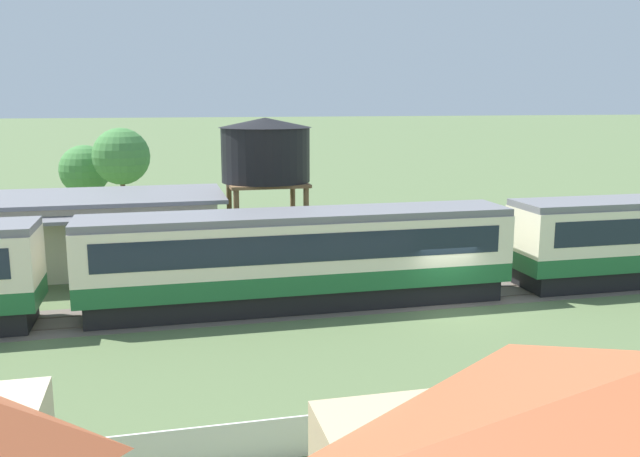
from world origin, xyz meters
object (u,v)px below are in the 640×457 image
at_px(station_building, 84,231).
at_px(yard_tree_1, 85,170).
at_px(water_tower, 265,152).
at_px(yard_tree_2, 121,157).
at_px(passenger_train, 306,254).

bearing_deg(station_building, yard_tree_1, 94.95).
xyz_separation_m(water_tower, yard_tree_2, (-7.71, 10.81, -0.98)).
bearing_deg(yard_tree_2, station_building, -98.73).
relative_size(station_building, yard_tree_1, 2.59).
distance_m(yard_tree_1, yard_tree_2, 4.65).
bearing_deg(yard_tree_1, water_tower, -54.28).
bearing_deg(station_building, passenger_train, -42.91).
xyz_separation_m(passenger_train, yard_tree_2, (-8.12, 18.73, 2.65)).
relative_size(passenger_train, yard_tree_1, 10.30).
relative_size(passenger_train, yard_tree_2, 8.32).
bearing_deg(yard_tree_1, passenger_train, -64.26).
bearing_deg(yard_tree_2, water_tower, -54.48).
bearing_deg(water_tower, station_building, 173.69).
height_order(passenger_train, yard_tree_1, yard_tree_1).
bearing_deg(yard_tree_2, passenger_train, -66.57).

